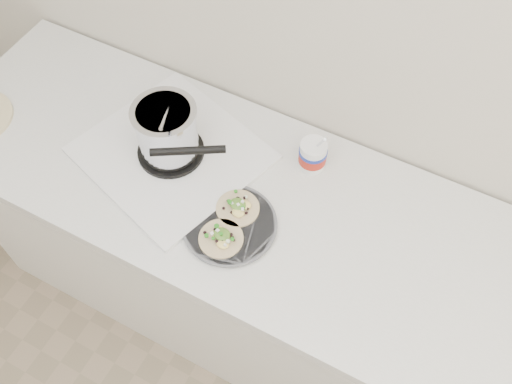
% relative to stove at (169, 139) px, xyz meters
% --- Properties ---
extents(counter, '(2.44, 0.66, 0.90)m').
position_rel_stove_xyz_m(counter, '(0.48, -0.01, -0.53)').
color(counter, silver).
rests_on(counter, ground).
extents(stove, '(0.60, 0.58, 0.24)m').
position_rel_stove_xyz_m(stove, '(0.00, 0.00, 0.00)').
color(stove, silver).
rests_on(stove, counter).
extents(taco_plate, '(0.27, 0.27, 0.04)m').
position_rel_stove_xyz_m(taco_plate, '(0.28, -0.13, -0.06)').
color(taco_plate, '#54555B').
rests_on(taco_plate, counter).
extents(tub, '(0.08, 0.08, 0.19)m').
position_rel_stove_xyz_m(tub, '(0.39, 0.16, -0.02)').
color(tub, white).
rests_on(tub, counter).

